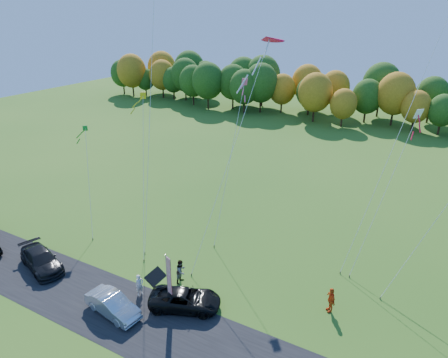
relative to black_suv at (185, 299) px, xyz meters
The scene contains 17 objects.
ground 1.86m from the black_suv, 123.47° to the left, with size 160.00×160.00×0.00m, color #2C5B18.
asphalt_strip 2.82m from the black_suv, 110.37° to the right, with size 90.00×6.00×0.01m, color black.
tree_line 56.45m from the black_suv, 90.97° to the left, with size 116.00×12.00×10.00m, color #1E4711, non-canonical shape.
black_suv is the anchor object (origin of this frame).
silver_sedan 5.01m from the black_suv, 144.12° to the right, with size 1.55×4.44×1.46m, color silver.
dark_truck_a 13.08m from the black_suv, behind, with size 2.13×5.23×1.52m, color black.
person_tailgate_a 3.76m from the black_suv, behind, with size 0.62×0.41×1.70m, color silver.
person_tailgate_b 2.98m from the black_suv, 129.72° to the left, with size 0.95×0.74×1.95m, color gray.
person_east 10.22m from the black_suv, 26.88° to the left, with size 1.13×0.47×1.92m, color #DD4A14.
feather_flag 2.24m from the black_suv, 146.59° to the right, with size 0.54×0.26×4.38m.
kite_delta_blue 17.84m from the black_suv, 135.56° to the left, with size 4.48×9.66×28.74m.
kite_parafoil_orange 24.91m from the black_suv, 53.41° to the left, with size 8.23×13.96×31.90m.
kite_delta_red 11.61m from the black_suv, 93.77° to the left, with size 3.30×9.81×18.77m.
kite_diamond_yellow 12.00m from the black_suv, 142.91° to the left, with size 5.04×7.38×13.08m.
kite_diamond_green 16.09m from the black_suv, 158.92° to the left, with size 4.48×4.92×9.60m.
kite_diamond_white 17.27m from the black_suv, 49.26° to the left, with size 3.12×7.10×12.93m.
kite_diamond_pink 13.09m from the black_suv, 101.73° to the left, with size 1.12×6.66×14.37m.
Camera 1 is at (14.32, -19.95, 19.55)m, focal length 32.00 mm.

